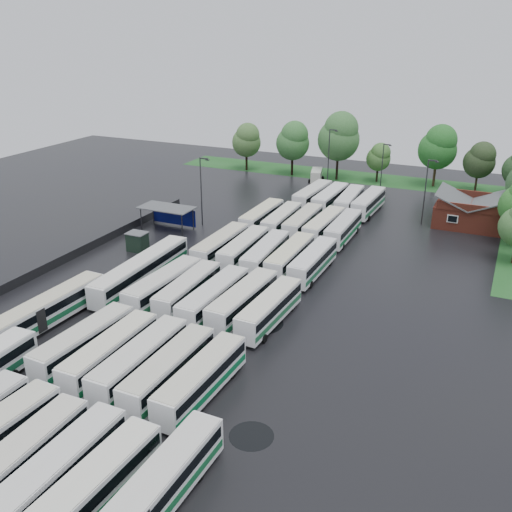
% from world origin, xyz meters
% --- Properties ---
extents(ground, '(160.00, 160.00, 0.00)m').
position_xyz_m(ground, '(0.00, 0.00, 0.00)').
color(ground, black).
rests_on(ground, ground).
extents(brick_building, '(10.07, 8.60, 5.39)m').
position_xyz_m(brick_building, '(24.00, 42.77, 1.87)').
color(brick_building, brown).
rests_on(brick_building, ground).
extents(wash_shed, '(8.20, 4.20, 3.58)m').
position_xyz_m(wash_shed, '(-17.20, 22.02, 2.99)').
color(wash_shed, '#2D2D30').
rests_on(wash_shed, ground).
extents(utility_hut, '(2.70, 2.20, 2.62)m').
position_xyz_m(utility_hut, '(-16.20, 12.60, 1.32)').
color(utility_hut, black).
rests_on(utility_hut, ground).
extents(grass_strip_north, '(80.00, 10.00, 0.01)m').
position_xyz_m(grass_strip_north, '(2.00, 64.80, 0.01)').
color(grass_strip_north, '#1D551F').
rests_on(grass_strip_north, ground).
extents(west_fence, '(0.10, 50.00, 1.20)m').
position_xyz_m(west_fence, '(-22.20, 8.00, 0.60)').
color(west_fence, '#2D2D30').
rests_on(west_fence, ground).
extents(bus_r0c2, '(2.60, 11.42, 3.17)m').
position_xyz_m(bus_r0c2, '(2.03, -26.00, 1.74)').
color(bus_r0c2, white).
rests_on(bus_r0c2, ground).
extents(bus_r0c3, '(2.58, 11.66, 3.24)m').
position_xyz_m(bus_r0c3, '(5.16, -25.92, 1.78)').
color(bus_r0c3, white).
rests_on(bus_r0c3, ground).
extents(bus_r0c4, '(3.02, 11.81, 3.26)m').
position_xyz_m(bus_r0c4, '(8.23, -26.33, 1.79)').
color(bus_r0c4, white).
rests_on(bus_r0c4, ground).
extents(bus_r1c0, '(3.00, 11.65, 3.21)m').
position_xyz_m(bus_r1c0, '(-4.32, -12.14, 1.77)').
color(bus_r1c0, white).
rests_on(bus_r1c0, ground).
extents(bus_r1c1, '(2.55, 11.58, 3.22)m').
position_xyz_m(bus_r1c1, '(-1.02, -12.55, 1.77)').
color(bus_r1c1, white).
rests_on(bus_r1c1, ground).
extents(bus_r1c2, '(2.56, 11.83, 3.29)m').
position_xyz_m(bus_r1c2, '(2.19, -12.53, 1.81)').
color(bus_r1c2, white).
rests_on(bus_r1c2, ground).
extents(bus_r1c3, '(2.54, 11.60, 3.22)m').
position_xyz_m(bus_r1c3, '(5.25, -12.70, 1.77)').
color(bus_r1c3, white).
rests_on(bus_r1c3, ground).
extents(bus_r1c4, '(2.73, 11.48, 3.18)m').
position_xyz_m(bus_r1c4, '(8.41, -12.71, 1.75)').
color(bus_r1c4, white).
rests_on(bus_r1c4, ground).
extents(bus_r2c0, '(3.07, 12.02, 3.32)m').
position_xyz_m(bus_r2c0, '(-4.38, 1.17, 1.82)').
color(bus_r2c0, white).
rests_on(bus_r2c0, ground).
extents(bus_r2c1, '(2.73, 11.46, 3.17)m').
position_xyz_m(bus_r2c1, '(-1.39, 1.46, 1.74)').
color(bus_r2c1, white).
rests_on(bus_r2c1, ground).
extents(bus_r2c2, '(2.72, 11.90, 3.30)m').
position_xyz_m(bus_r2c2, '(2.15, 0.88, 1.82)').
color(bus_r2c2, white).
rests_on(bus_r2c2, ground).
extents(bus_r2c3, '(3.03, 11.98, 3.31)m').
position_xyz_m(bus_r2c3, '(5.30, 1.54, 1.82)').
color(bus_r2c3, white).
rests_on(bus_r2c3, ground).
extents(bus_r2c4, '(2.82, 11.40, 3.15)m').
position_xyz_m(bus_r2c4, '(8.53, 1.17, 1.73)').
color(bus_r2c4, white).
rests_on(bus_r2c4, ground).
extents(bus_r3c0, '(2.57, 11.91, 3.31)m').
position_xyz_m(bus_r3c0, '(-4.43, 14.82, 1.82)').
color(bus_r3c0, white).
rests_on(bus_r3c0, ground).
extents(bus_r3c1, '(2.80, 11.65, 3.22)m').
position_xyz_m(bus_r3c1, '(-1.20, 15.13, 1.77)').
color(bus_r3c1, white).
rests_on(bus_r3c1, ground).
extents(bus_r3c2, '(3.05, 11.75, 3.24)m').
position_xyz_m(bus_r3c2, '(2.13, 14.64, 1.78)').
color(bus_r3c2, white).
rests_on(bus_r3c2, ground).
extents(bus_r3c3, '(2.56, 11.62, 3.23)m').
position_xyz_m(bus_r3c3, '(5.31, 15.08, 1.78)').
color(bus_r3c3, white).
rests_on(bus_r3c3, ground).
extents(bus_r3c4, '(2.58, 11.53, 3.20)m').
position_xyz_m(bus_r3c4, '(8.41, 14.89, 1.76)').
color(bus_r3c4, white).
rests_on(bus_r3c4, ground).
extents(bus_r4c0, '(2.46, 11.46, 3.19)m').
position_xyz_m(bus_r4c0, '(-4.59, 28.41, 1.75)').
color(bus_r4c0, white).
rests_on(bus_r4c0, ground).
extents(bus_r4c1, '(2.72, 11.37, 3.15)m').
position_xyz_m(bus_r4c1, '(-1.20, 28.21, 1.73)').
color(bus_r4c1, white).
rests_on(bus_r4c1, ground).
extents(bus_r4c2, '(2.57, 11.48, 3.19)m').
position_xyz_m(bus_r4c2, '(2.03, 28.50, 1.75)').
color(bus_r4c2, white).
rests_on(bus_r4c2, ground).
extents(bus_r4c3, '(2.78, 11.61, 3.21)m').
position_xyz_m(bus_r4c3, '(5.34, 28.37, 1.77)').
color(bus_r4c3, white).
rests_on(bus_r4c3, ground).
extents(bus_r4c4, '(2.49, 11.41, 3.17)m').
position_xyz_m(bus_r4c4, '(8.25, 28.43, 1.74)').
color(bus_r4c4, white).
rests_on(bus_r4c4, ground).
extents(bus_r5c1, '(3.12, 12.04, 3.32)m').
position_xyz_m(bus_r5c1, '(-1.35, 42.33, 1.83)').
color(bus_r5c1, white).
rests_on(bus_r5c1, ground).
extents(bus_r5c2, '(2.78, 11.98, 3.32)m').
position_xyz_m(bus_r5c2, '(1.93, 41.84, 1.83)').
color(bus_r5c2, white).
rests_on(bus_r5c2, ground).
extents(bus_r5c3, '(2.99, 11.66, 3.22)m').
position_xyz_m(bus_r5c3, '(5.19, 42.02, 1.77)').
color(bus_r5c3, white).
rests_on(bus_r5c3, ground).
extents(bus_r5c4, '(2.88, 11.83, 3.27)m').
position_xyz_m(bus_r5c4, '(8.38, 42.19, 1.80)').
color(bus_r5c4, white).
rests_on(bus_r5c4, ground).
extents(artic_bus_west_b, '(2.92, 17.57, 3.25)m').
position_xyz_m(artic_bus_west_b, '(-9.27, 3.85, 1.80)').
color(artic_bus_west_b, white).
rests_on(artic_bus_west_b, ground).
extents(artic_bus_west_c, '(2.96, 17.10, 3.16)m').
position_xyz_m(artic_bus_west_c, '(-12.12, -9.75, 1.75)').
color(artic_bus_west_c, white).
rests_on(artic_bus_west_c, ground).
extents(minibus, '(3.23, 5.61, 2.31)m').
position_xyz_m(minibus, '(-6.24, 58.44, 1.28)').
color(minibus, silver).
rests_on(minibus, ground).
extents(tree_north_0, '(6.08, 6.08, 10.07)m').
position_xyz_m(tree_north_0, '(-22.70, 60.97, 6.48)').
color(tree_north_0, black).
rests_on(tree_north_0, ground).
extents(tree_north_1, '(6.75, 6.75, 11.18)m').
position_xyz_m(tree_north_1, '(-12.24, 60.85, 7.19)').
color(tree_north_1, black).
rests_on(tree_north_1, ground).
extents(tree_north_2, '(8.19, 8.19, 13.56)m').
position_xyz_m(tree_north_2, '(-2.80, 61.31, 8.73)').
color(tree_north_2, black).
rests_on(tree_north_2, ground).
extents(tree_north_3, '(4.72, 4.72, 7.81)m').
position_xyz_m(tree_north_3, '(4.93, 62.89, 5.02)').
color(tree_north_3, black).
rests_on(tree_north_3, ground).
extents(tree_north_4, '(7.19, 7.19, 11.92)m').
position_xyz_m(tree_north_4, '(15.67, 64.12, 7.67)').
color(tree_north_4, '#3B2A1A').
rests_on(tree_north_4, ground).
extents(tree_north_5, '(5.72, 5.72, 9.47)m').
position_xyz_m(tree_north_5, '(23.32, 63.24, 6.09)').
color(tree_north_5, '#342317').
rests_on(tree_north_5, ground).
extents(lamp_post_ne, '(1.58, 0.31, 10.23)m').
position_xyz_m(lamp_post_ne, '(17.51, 40.26, 5.94)').
color(lamp_post_ne, '#2D2D30').
rests_on(lamp_post_ne, ground).
extents(lamp_post_nw, '(1.63, 0.32, 10.60)m').
position_xyz_m(lamp_post_nw, '(-13.39, 25.75, 6.15)').
color(lamp_post_nw, '#2D2D30').
rests_on(lamp_post_nw, ground).
extents(lamp_post_back_w, '(1.69, 0.33, 10.97)m').
position_xyz_m(lamp_post_back_w, '(-2.80, 55.36, 6.37)').
color(lamp_post_back_w, '#2D2D30').
rests_on(lamp_post_back_w, ground).
extents(lamp_post_back_e, '(1.46, 0.28, 9.46)m').
position_xyz_m(lamp_post_back_e, '(7.79, 53.48, 5.49)').
color(lamp_post_back_e, '#2D2D30').
rests_on(lamp_post_back_e, ground).
extents(puddle_0, '(3.95, 3.95, 0.01)m').
position_xyz_m(puddle_0, '(-1.76, -20.23, 0.00)').
color(puddle_0, black).
rests_on(puddle_0, ground).
extents(puddle_1, '(3.17, 3.17, 0.01)m').
position_xyz_m(puddle_1, '(8.29, -23.62, 0.00)').
color(puddle_1, black).
rests_on(puddle_1, ground).
extents(puddle_2, '(5.45, 5.45, 0.01)m').
position_xyz_m(puddle_2, '(-9.41, 3.44, 0.00)').
color(puddle_2, black).
rests_on(puddle_2, ground).
extents(puddle_3, '(4.91, 4.91, 0.01)m').
position_xyz_m(puddle_3, '(7.63, 0.85, 0.00)').
color(puddle_3, black).
rests_on(puddle_3, ground).
extents(puddle_4, '(3.47, 3.47, 0.01)m').
position_xyz_m(puddle_4, '(14.28, -15.44, 0.00)').
color(puddle_4, black).
rests_on(puddle_4, ground).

